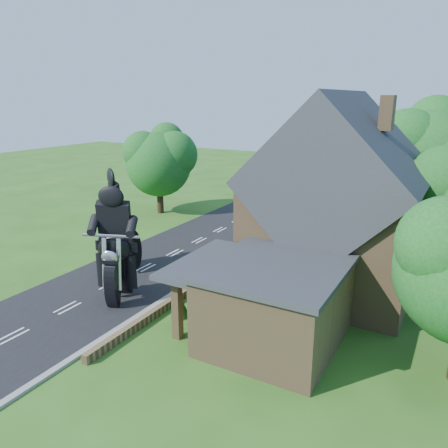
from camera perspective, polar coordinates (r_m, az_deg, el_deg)
The scene contains 17 objects.
ground at distance 24.85m, azimuth -14.57°, elevation -7.81°, with size 120.00×120.00×0.00m, color #295718.
road at distance 24.85m, azimuth -14.57°, elevation -7.79°, with size 7.00×80.00×0.02m, color black.
kerb at distance 22.63m, azimuth -7.75°, elevation -9.72°, with size 0.30×80.00×0.12m, color gray.
garden_wall at distance 26.07m, azimuth 0.01°, elevation -5.63°, with size 0.30×22.00×0.40m, color olive.
house at distance 23.48m, azimuth 14.55°, elevation 2.00°, with size 9.54×8.64×10.24m.
annex at distance 18.43m, azimuth 6.40°, elevation -10.08°, with size 7.05×5.94×3.44m.
tree_behind_house at distance 32.51m, azimuth 25.93°, elevation 8.12°, with size 7.81×7.20×10.08m.
tree_behind_left at distance 34.43m, azimuth 15.87°, elevation 8.65°, with size 6.94×6.40×9.16m.
tree_far_road at distance 38.30m, azimuth -7.99°, elevation 8.47°, with size 6.08×5.60×7.84m.
shrub_a at distance 20.81m, azimuth -5.78°, elevation -10.57°, with size 0.90×0.90×1.10m, color #123A12.
shrub_b at distance 22.69m, azimuth -2.13°, elevation -8.13°, with size 0.90×0.90×1.10m, color #123A12.
shrub_c at distance 24.68m, azimuth 0.90°, elevation -6.05°, with size 0.90×0.90×1.10m, color #123A12.
shrub_d at distance 28.90m, azimuth 5.64°, elevation -2.75°, with size 0.90×0.90×1.10m, color #123A12.
shrub_e at distance 31.09m, azimuth 7.50°, elevation -1.43°, with size 0.90×0.90×1.10m, color #123A12.
shrub_f at distance 33.33m, azimuth 9.12°, elevation -0.29°, with size 0.90×0.90×1.10m, color #123A12.
motorcycle_lead at distance 22.73m, azimuth -13.55°, elevation -7.63°, with size 0.48×1.91×1.77m, color black, non-canonical shape.
motorcycle_follow at distance 26.56m, azimuth -13.41°, elevation -4.01°, with size 0.50×1.97×1.83m, color black, non-canonical shape.
Camera 1 is at (16.14, -16.10, 9.89)m, focal length 35.00 mm.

